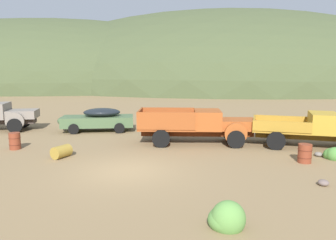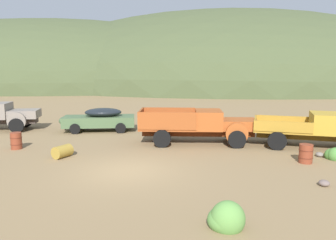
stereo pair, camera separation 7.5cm
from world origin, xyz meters
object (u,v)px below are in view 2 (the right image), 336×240
(truck_oxide_orange, at_px, (205,126))
(oil_drum_by_truck, at_px, (16,141))
(oil_drum_foreground, at_px, (306,154))
(car_weathered_green, at_px, (97,119))
(oil_drum_tipped, at_px, (62,151))
(truck_mustard, at_px, (323,130))

(truck_oxide_orange, relative_size, oil_drum_by_truck, 7.50)
(truck_oxide_orange, bearing_deg, oil_drum_foreground, -40.82)
(car_weathered_green, height_order, oil_drum_tipped, car_weathered_green)
(truck_mustard, xyz_separation_m, oil_drum_by_truck, (-16.27, -0.32, -0.55))
(truck_oxide_orange, xyz_separation_m, truck_mustard, (6.13, -1.07, -0.03))
(oil_drum_tipped, bearing_deg, oil_drum_by_truck, 150.95)
(truck_mustard, height_order, oil_drum_foreground, truck_mustard)
(truck_mustard, relative_size, oil_drum_foreground, 7.52)
(truck_oxide_orange, bearing_deg, oil_drum_tipped, -154.79)
(truck_mustard, distance_m, oil_drum_foreground, 3.47)
(car_weathered_green, bearing_deg, oil_drum_by_truck, 51.09)
(car_weathered_green, xyz_separation_m, oil_drum_foreground, (11.08, -7.45, -0.39))
(truck_oxide_orange, relative_size, oil_drum_foreground, 7.75)
(truck_oxide_orange, bearing_deg, car_weathered_green, 154.83)
(oil_drum_foreground, bearing_deg, truck_mustard, 54.62)
(car_weathered_green, distance_m, oil_drum_foreground, 13.36)
(car_weathered_green, bearing_deg, oil_drum_tipped, 81.93)
(oil_drum_foreground, relative_size, oil_drum_by_truck, 0.97)
(truck_oxide_orange, bearing_deg, truck_mustard, -7.74)
(oil_drum_tipped, distance_m, oil_drum_foreground, 11.34)
(car_weathered_green, relative_size, truck_oxide_orange, 0.77)
(oil_drum_foreground, xyz_separation_m, oil_drum_by_truck, (-14.29, 2.47, 0.01))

